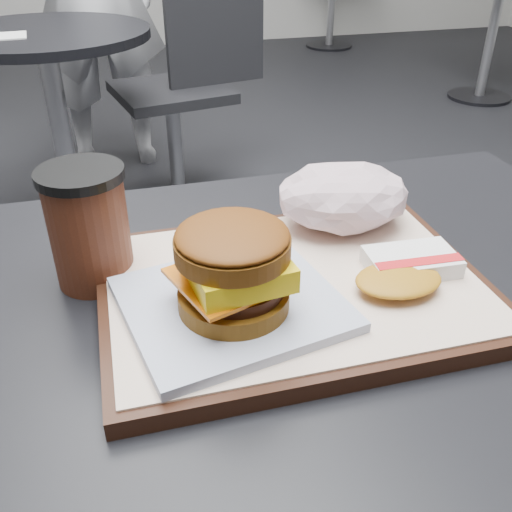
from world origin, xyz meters
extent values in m
cube|color=black|center=(0.00, 0.00, 0.75)|extent=(0.80, 0.60, 0.04)
cube|color=black|center=(-0.02, 0.01, 0.78)|extent=(0.38, 0.28, 0.02)
cube|color=silver|center=(-0.02, 0.01, 0.79)|extent=(0.36, 0.26, 0.00)
cube|color=silver|center=(-0.09, -0.02, 0.80)|extent=(0.22, 0.20, 0.01)
cylinder|color=brown|center=(-0.09, -0.03, 0.81)|extent=(0.12, 0.12, 0.02)
cylinder|color=black|center=(-0.09, -0.03, 0.82)|extent=(0.10, 0.10, 0.01)
cube|color=#CE5D07|center=(-0.10, -0.03, 0.83)|extent=(0.11, 0.11, 0.00)
cube|color=yellow|center=(-0.09, -0.04, 0.84)|extent=(0.09, 0.09, 0.02)
cylinder|color=brown|center=(-0.09, -0.03, 0.86)|extent=(0.12, 0.12, 0.02)
ellipsoid|color=#69360F|center=(-0.09, -0.03, 0.87)|extent=(0.11, 0.11, 0.02)
cube|color=white|center=(0.10, -0.01, 0.80)|extent=(0.09, 0.06, 0.02)
cube|color=red|center=(0.10, -0.02, 0.81)|extent=(0.09, 0.02, 0.00)
ellipsoid|color=orange|center=(0.07, -0.04, 0.80)|extent=(0.09, 0.06, 0.01)
cylinder|color=#421B0F|center=(-0.21, 0.09, 0.83)|extent=(0.08, 0.08, 0.11)
cylinder|color=black|center=(-0.21, 0.09, 0.89)|extent=(0.09, 0.09, 0.01)
cylinder|color=black|center=(-0.35, 1.65, 0.01)|extent=(0.44, 0.44, 0.02)
cylinder|color=#A5A5AA|center=(-0.35, 1.65, 0.37)|extent=(0.07, 0.07, 0.70)
cylinder|color=black|center=(-0.35, 1.65, 0.73)|extent=(0.70, 0.70, 0.03)
cube|color=white|center=(-0.45, 1.56, 0.75)|extent=(0.13, 0.13, 0.00)
cylinder|color=#95969A|center=(0.08, 1.85, 0.22)|extent=(0.06, 0.06, 0.44)
cube|color=black|center=(0.08, 1.85, 0.46)|extent=(0.50, 0.50, 0.04)
cube|color=black|center=(0.27, 1.85, 0.68)|extent=(0.40, 0.11, 0.40)
cylinder|color=black|center=(2.20, 2.80, 0.01)|extent=(0.40, 0.40, 0.02)
cylinder|color=#A5A5AA|center=(2.20, 2.80, 0.37)|extent=(0.06, 0.06, 0.70)
cylinder|color=black|center=(1.80, 4.50, 0.01)|extent=(0.40, 0.40, 0.02)
cylinder|color=#A5A5AA|center=(1.80, 4.50, 0.37)|extent=(0.06, 0.06, 0.70)
camera|label=1|loc=(-0.18, -0.44, 1.11)|focal=40.00mm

